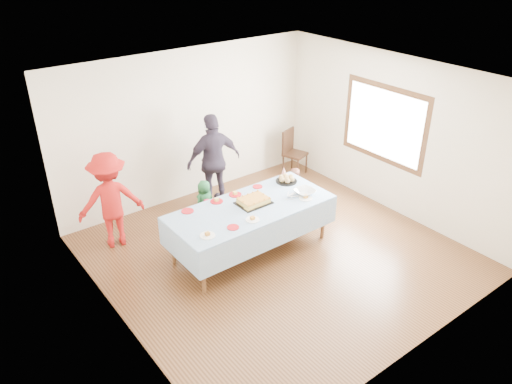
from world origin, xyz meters
TOP-DOWN VIEW (x-y plane):
  - ground at (0.00, 0.00)m, footprint 5.00×5.00m
  - room_walls at (0.05, 0.00)m, footprint 5.04×5.04m
  - party_table at (-0.26, 0.33)m, footprint 2.50×1.10m
  - birthday_cake at (-0.17, 0.37)m, footprint 0.49×0.38m
  - rolls_tray at (0.69, 0.63)m, footprint 0.35×0.35m
  - punch_bowl at (0.63, 0.12)m, footprint 0.32×0.32m
  - party_hat at (0.77, 0.79)m, footprint 0.11×0.11m
  - fork_pile at (0.41, 0.17)m, footprint 0.24×0.18m
  - plate_red_far_a at (-1.08, 0.77)m, footprint 0.18×0.18m
  - plate_red_far_b at (-0.58, 0.75)m, footprint 0.19×0.19m
  - plate_red_far_c at (-0.23, 0.76)m, footprint 0.20×0.20m
  - plate_red_far_d at (0.20, 0.76)m, footprint 0.16×0.16m
  - plate_red_near at (-0.81, -0.00)m, footprint 0.17×0.17m
  - plate_white_left at (-1.20, 0.03)m, footprint 0.21×0.21m
  - plate_white_mid at (-0.47, -0.00)m, footprint 0.20×0.20m
  - plate_white_right at (0.56, 0.01)m, footprint 0.21×0.21m
  - dining_chair at (2.06, 2.05)m, footprint 0.50×0.50m
  - toddler_left at (-0.66, 0.92)m, footprint 0.33×0.27m
  - toddler_mid at (-0.37, 1.47)m, footprint 0.41×0.31m
  - toddler_right at (1.11, 0.90)m, footprint 0.42×0.34m
  - adult_left at (-1.84, 1.78)m, footprint 1.11×0.79m
  - adult_right at (0.12, 1.91)m, footprint 1.04×0.55m

SIDE VIEW (x-z plane):
  - ground at x=0.00m, z-range 0.00..0.00m
  - toddler_mid at x=-0.37m, z-range 0.00..0.77m
  - toddler_left at x=-0.66m, z-range 0.00..0.78m
  - toddler_right at x=1.11m, z-range 0.00..0.79m
  - dining_chair at x=2.06m, z-range 0.05..0.97m
  - party_table at x=-0.26m, z-range 0.33..1.11m
  - adult_left at x=-1.84m, z-range 0.00..1.55m
  - plate_red_far_a at x=-1.08m, z-range 0.78..0.79m
  - plate_red_far_b at x=-0.58m, z-range 0.78..0.79m
  - plate_red_far_c at x=-0.23m, z-range 0.78..0.79m
  - plate_red_far_d at x=0.20m, z-range 0.78..0.79m
  - plate_red_near at x=-0.81m, z-range 0.78..0.79m
  - plate_white_left at x=-1.20m, z-range 0.78..0.79m
  - plate_white_mid at x=-0.47m, z-range 0.78..0.79m
  - plate_white_right at x=0.56m, z-range 0.78..0.79m
  - fork_pile at x=0.41m, z-range 0.78..0.85m
  - punch_bowl at x=0.63m, z-range 0.78..0.86m
  - birthday_cake at x=-0.17m, z-range 0.78..0.86m
  - rolls_tray at x=0.69m, z-range 0.77..0.88m
  - adult_right at x=0.12m, z-range 0.00..1.70m
  - party_hat at x=0.77m, z-range 0.78..0.96m
  - room_walls at x=0.05m, z-range 0.41..3.13m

